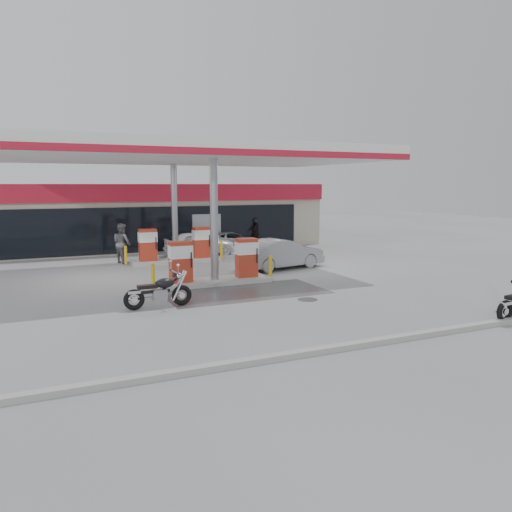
{
  "coord_description": "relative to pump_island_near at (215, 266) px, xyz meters",
  "views": [
    {
      "loc": [
        -6.59,
        -16.74,
        3.98
      ],
      "look_at": [
        1.32,
        0.87,
        1.2
      ],
      "focal_mm": 35.0,
      "sensor_mm": 36.0,
      "label": 1
    }
  ],
  "objects": [
    {
      "name": "hatchback_silver",
      "position": [
        4.13,
        2.2,
        0.0
      ],
      "size": [
        4.53,
        2.36,
        1.42
      ],
      "primitive_type": "imported",
      "rotation": [
        0.0,
        0.0,
        1.78
      ],
      "color": "gray",
      "rests_on": "ground"
    },
    {
      "name": "attendant",
      "position": [
        -2.5,
        7.0,
        0.31
      ],
      "size": [
        1.11,
        1.22,
        2.03
      ],
      "primitive_type": "imported",
      "rotation": [
        0.0,
        0.0,
        1.99
      ],
      "color": "#5C5C61",
      "rests_on": "ground"
    },
    {
      "name": "parked_car_right",
      "position": [
        4.5,
        10.0,
        -0.16
      ],
      "size": [
        4.3,
        2.78,
        1.1
      ],
      "primitive_type": "imported",
      "rotation": [
        0.0,
        0.0,
        1.83
      ],
      "color": "gray",
      "rests_on": "ground"
    },
    {
      "name": "sedan_white",
      "position": [
        2.01,
        8.2,
        -0.03
      ],
      "size": [
        4.0,
        1.64,
        1.36
      ],
      "primitive_type": "imported",
      "rotation": [
        0.0,
        0.0,
        1.56
      ],
      "color": "white",
      "rests_on": "ground"
    },
    {
      "name": "canopy",
      "position": [
        0.0,
        3.0,
        4.56
      ],
      "size": [
        16.0,
        10.02,
        5.51
      ],
      "color": "silver",
      "rests_on": "ground"
    },
    {
      "name": "parked_motorcycle",
      "position": [
        -2.96,
        -2.99,
        -0.2
      ],
      "size": [
        2.25,
        0.86,
        1.16
      ],
      "rotation": [
        0.0,
        0.0,
        0.02
      ],
      "color": "black",
      "rests_on": "ground"
    },
    {
      "name": "kerb",
      "position": [
        0.0,
        -9.0,
        -0.64
      ],
      "size": [
        28.0,
        0.25,
        0.15
      ],
      "primitive_type": "cube",
      "color": "gray",
      "rests_on": "ground"
    },
    {
      "name": "drain_cover",
      "position": [
        2.0,
        -4.0,
        -0.71
      ],
      "size": [
        0.7,
        0.7,
        0.01
      ],
      "primitive_type": "cylinder",
      "color": "#38383A",
      "rests_on": "ground"
    },
    {
      "name": "pump_island_near",
      "position": [
        0.0,
        0.0,
        0.0
      ],
      "size": [
        5.14,
        1.3,
        1.78
      ],
      "color": "#9E9E99",
      "rests_on": "ground"
    },
    {
      "name": "pump_island_far",
      "position": [
        0.0,
        6.0,
        0.0
      ],
      "size": [
        5.14,
        1.3,
        1.78
      ],
      "color": "#9E9E99",
      "rests_on": "ground"
    },
    {
      "name": "wet_patch",
      "position": [
        0.5,
        -2.0,
        -0.71
      ],
      "size": [
        6.0,
        3.0,
        0.0
      ],
      "primitive_type": "cube",
      "color": "#4C4C4F",
      "rests_on": "ground"
    },
    {
      "name": "ground",
      "position": [
        0.0,
        -2.0,
        -0.71
      ],
      "size": [
        90.0,
        90.0,
        0.0
      ],
      "primitive_type": "plane",
      "color": "gray",
      "rests_on": "ground"
    },
    {
      "name": "biker_walking",
      "position": [
        6.22,
        9.8,
        0.17
      ],
      "size": [
        1.06,
        0.99,
        1.75
      ],
      "primitive_type": "imported",
      "rotation": [
        0.0,
        0.0,
        0.7
      ],
      "color": "black",
      "rests_on": "ground"
    },
    {
      "name": "store_building",
      "position": [
        0.01,
        13.94,
        1.3
      ],
      "size": [
        22.0,
        8.22,
        4.0
      ],
      "color": "#B2AA95",
      "rests_on": "ground"
    }
  ]
}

